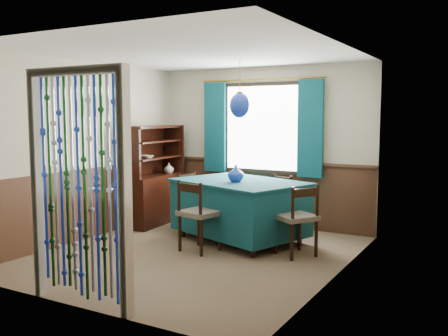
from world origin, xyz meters
The scene contains 22 objects.
floor centered at (0.00, 0.00, 0.00)m, with size 4.00×4.00×0.00m, color brown.
ceiling centered at (0.00, 0.00, 2.50)m, with size 4.00×4.00×0.00m, color silver.
wall_back centered at (0.00, 2.00, 1.25)m, with size 3.60×3.60×0.00m, color beige.
wall_front centered at (0.00, -2.00, 1.25)m, with size 3.60×3.60×0.00m, color beige.
wall_left centered at (-1.80, 0.00, 1.25)m, with size 4.00×4.00×0.00m, color beige.
wall_right centered at (1.80, 0.00, 1.25)m, with size 4.00×4.00×0.00m, color beige.
wainscot_back centered at (0.00, 1.99, 0.50)m, with size 3.60×3.60×0.00m, color #482B1B.
wainscot_front centered at (0.00, -1.99, 0.50)m, with size 3.60×3.60×0.00m, color #482B1B.
wainscot_left centered at (-1.79, 0.00, 0.50)m, with size 4.00×4.00×0.00m, color #482B1B.
wainscot_right centered at (1.79, 0.00, 0.50)m, with size 4.00×4.00×0.00m, color #482B1B.
window centered at (0.00, 1.95, 1.55)m, with size 1.32×0.12×1.42m, color black.
doorway centered at (0.00, -1.94, 1.05)m, with size 1.16×0.12×2.18m, color silver, non-canonical shape.
dining_table centered at (0.16, 0.88, 0.48)m, with size 2.05×1.71×0.85m.
chair_near centered at (-0.04, 0.13, 0.49)m, with size 0.53×0.52×0.93m.
chair_far centered at (0.39, 1.63, 0.45)m, with size 0.53×0.51×0.85m.
chair_left centered at (-0.82, 1.23, 0.46)m, with size 0.48×0.50×0.86m.
chair_right centered at (1.15, 0.56, 0.48)m, with size 0.60×0.61×0.90m.
sideboard centered at (-1.57, 1.20, 0.56)m, with size 0.51×1.24×1.58m.
pendant_lamp centered at (0.16, 0.88, 1.88)m, with size 0.28×0.28×0.79m.
vase_table centered at (0.17, 0.77, 0.95)m, with size 0.20×0.20×0.21m, color navy.
bowl_shelf centered at (-1.51, 0.98, 1.11)m, with size 0.19×0.19×0.05m, color beige.
vase_sideboard centered at (-1.51, 1.54, 0.88)m, with size 0.18×0.18×0.18m, color beige.
Camera 1 is at (3.34, -5.18, 1.75)m, focal length 40.00 mm.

